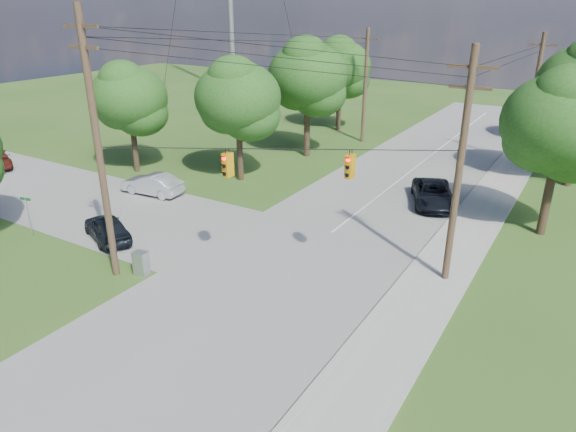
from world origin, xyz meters
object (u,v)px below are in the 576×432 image
Objects in this scene: pole_ne at (460,167)px; control_cabinet at (141,263)px; car_cross_silver at (152,184)px; pole_north_w at (365,85)px; car_cross_dark at (107,228)px; pole_north_e at (533,99)px; car_main_north at (433,194)px; pole_sw at (98,147)px.

control_cabinet is (-12.40, -7.00, -4.87)m from pole_ne.
control_cabinet is at bearing 36.85° from car_cross_silver.
pole_north_w is at bearing 87.25° from control_cabinet.
pole_north_e is at bearing 172.08° from car_cross_dark.
car_cross_silver reaches higher than car_cross_dark.
car_cross_silver is 18.42m from car_main_north.
pole_north_e is 1.00× the size of pole_north_w.
car_cross_silver is 11.26m from control_cabinet.
pole_sw is 32.55m from pole_north_e.
car_main_north is at bearing 109.93° from car_cross_silver.
pole_north_e is at bearing 65.48° from pole_sw.
control_cabinet is at bearing -150.55° from pole_ne.
pole_north_w is (-13.90, 22.00, -0.34)m from pole_ne.
pole_north_e is (13.50, 29.60, -1.10)m from pole_sw.
pole_sw is 1.20× the size of pole_north_w.
pole_ne is at bearing 80.62° from car_cross_silver.
pole_north_e is 1.94× the size of car_main_north.
car_cross_dark is 0.80× the size of car_main_north.
car_main_north is (10.10, 16.86, -5.48)m from pole_sw.
pole_north_e is 2.32× the size of car_cross_silver.
pole_north_e is 8.31× the size of control_cabinet.
pole_north_e is at bearing 130.31° from car_cross_silver.
control_cabinet is at bearing 91.70° from car_cross_dark.
pole_ne reaches higher than control_cabinet.
car_cross_dark is (-16.84, -5.19, -4.73)m from pole_ne.
pole_north_w is 22.02m from car_cross_silver.
car_cross_dark is at bearing 152.14° from control_cabinet.
pole_north_w is 29.39m from control_cabinet.
pole_north_e reaches higher than control_cabinet.
pole_sw is 2.90× the size of car_cross_dark.
pole_north_w is 1.94× the size of car_main_north.
car_cross_dark is 3.43× the size of control_cabinet.
control_cabinet is (-9.00, -16.26, -0.15)m from car_main_north.
car_cross_silver is (-20.01, 1.30, -4.73)m from pole_ne.
pole_ne is at bearing -57.71° from pole_north_w.
pole_sw is 12.32m from car_cross_silver.
car_main_north is (-3.40, 9.26, -4.72)m from pole_ne.
car_cross_dark is (-2.94, -27.19, -4.39)m from pole_north_w.
car_main_north reaches higher than car_cross_dark.
car_main_north is at bearing 110.17° from pole_ne.
pole_ne is 26.03m from pole_north_w.
pole_ne is 15.05m from control_cabinet.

